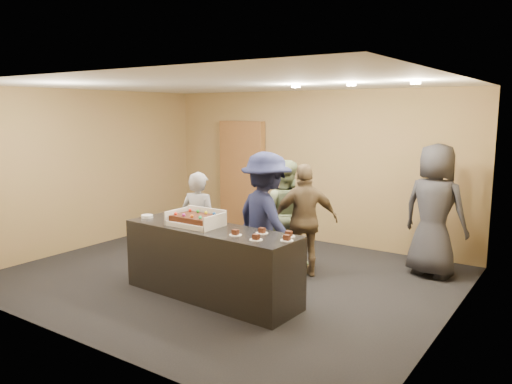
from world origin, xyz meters
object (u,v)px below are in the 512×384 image
storage_cabinet (242,176)px  cake_box (197,222)px  person_server_grey (199,225)px  sheet_cake (196,218)px  plate_stack (147,216)px  person_navy_man (266,220)px  person_dark_suit (435,210)px  person_brown_extra (305,220)px  person_sage_man (283,214)px  serving_counter (211,263)px

storage_cabinet → cake_box: 3.50m
storage_cabinet → person_server_grey: 2.89m
sheet_cake → plate_stack: size_ratio=3.55×
storage_cabinet → cake_box: storage_cabinet is taller
person_navy_man → person_dark_suit: 2.44m
storage_cabinet → person_brown_extra: size_ratio=1.33×
person_sage_man → person_dark_suit: person_dark_suit is taller
serving_counter → cake_box: bearing=177.0°
cake_box → sheet_cake: 0.06m
person_server_grey → person_navy_man: 1.02m
person_sage_man → cake_box: bearing=55.0°
serving_counter → person_navy_man: 0.94m
person_dark_suit → person_navy_man: bearing=55.6°
sheet_cake → person_sage_man: size_ratio=0.35×
cake_box → person_navy_man: 0.93m
storage_cabinet → cake_box: size_ratio=3.25×
serving_counter → person_dark_suit: bearing=52.3°
person_server_grey → person_dark_suit: person_dark_suit is taller
storage_cabinet → person_dark_suit: storage_cabinet is taller
storage_cabinet → sheet_cake: size_ratio=3.81×
serving_counter → sheet_cake: (-0.24, -0.00, 0.55)m
serving_counter → plate_stack: (-1.09, -0.02, 0.47)m
person_sage_man → person_dark_suit: (1.99, 0.84, 0.14)m
person_server_grey → person_brown_extra: (1.21, 0.88, 0.05)m
sheet_cake → person_navy_man: (0.59, 0.74, -0.09)m
serving_counter → cake_box: 0.55m
person_navy_man → person_dark_suit: size_ratio=0.95×
serving_counter → person_server_grey: (-0.64, 0.53, 0.31)m
person_server_grey → person_sage_man: bearing=-133.7°
cake_box → person_server_grey: person_server_grey is taller
sheet_cake → person_server_grey: bearing=127.0°
serving_counter → person_dark_suit: size_ratio=1.26×
person_dark_suit → storage_cabinet: bearing=0.7°
storage_cabinet → plate_stack: 3.26m
person_navy_man → person_brown_extra: (0.23, 0.67, -0.10)m
serving_counter → person_sage_man: size_ratio=1.47×
cake_box → person_server_grey: (-0.40, 0.50, -0.19)m
sheet_cake → person_navy_man: person_navy_man is taller
cake_box → person_navy_man: person_navy_man is taller
person_server_grey → person_dark_suit: (2.72, 1.92, 0.20)m
storage_cabinet → plate_stack: storage_cabinet is taller
sheet_cake → person_dark_suit: size_ratio=0.30×
person_server_grey → person_dark_suit: 3.34m
cake_box → person_dark_suit: size_ratio=0.35×
person_dark_suit → plate_stack: bearing=48.9°
sheet_cake → person_navy_man: 0.95m
plate_stack → person_brown_extra: person_brown_extra is taller
person_dark_suit → person_brown_extra: bearing=45.7°
sheet_cake → person_brown_extra: size_ratio=0.35×
serving_counter → person_server_grey: person_server_grey is taller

